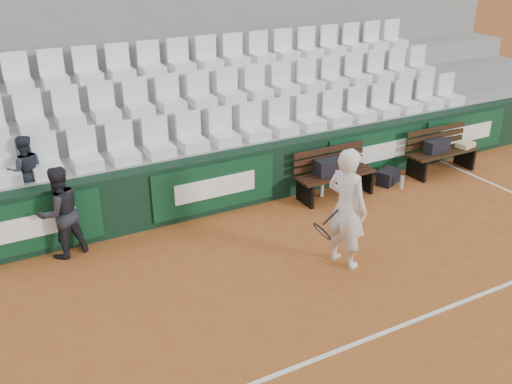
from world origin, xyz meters
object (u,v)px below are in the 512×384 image
at_px(sports_bag_right, 437,146).
at_px(spectator_c, 21,143).
at_px(sports_bag_left, 333,166).
at_px(sports_bag_ground, 388,177).
at_px(bench_right, 441,162).
at_px(ball_kid, 60,212).
at_px(tennis_player, 347,208).
at_px(water_bottle_near, 322,190).
at_px(water_bottle_far, 402,182).
at_px(bench_left, 335,185).

distance_m(sports_bag_right, spectator_c, 7.55).
bearing_deg(sports_bag_left, sports_bag_ground, -1.42).
distance_m(bench_right, sports_bag_ground, 1.30).
relative_size(sports_bag_left, ball_kid, 0.46).
xyz_separation_m(sports_bag_ground, tennis_player, (-2.47, -1.92, 0.75)).
distance_m(sports_bag_ground, water_bottle_near, 1.45).
bearing_deg(water_bottle_near, tennis_player, -116.71).
distance_m(sports_bag_ground, tennis_player, 3.22).
bearing_deg(water_bottle_near, spectator_c, 169.19).
relative_size(water_bottle_near, water_bottle_far, 0.99).
bearing_deg(water_bottle_near, sports_bag_ground, -4.74).
relative_size(sports_bag_ground, spectator_c, 0.40).
bearing_deg(bench_right, sports_bag_ground, 177.08).
distance_m(sports_bag_left, spectator_c, 5.16).
relative_size(bench_left, ball_kid, 1.07).
xyz_separation_m(sports_bag_left, ball_kid, (-4.68, 0.21, 0.11)).
bearing_deg(spectator_c, water_bottle_near, 174.29).
height_order(sports_bag_ground, ball_kid, ball_kid).
height_order(bench_right, water_bottle_far, bench_right).
bearing_deg(water_bottle_far, sports_bag_right, 14.01).
distance_m(sports_bag_right, ball_kid, 7.13).
height_order(bench_left, spectator_c, spectator_c).
bearing_deg(sports_bag_left, ball_kid, 177.43).
bearing_deg(sports_bag_right, ball_kid, 177.86).
xyz_separation_m(sports_bag_left, tennis_player, (-1.19, -1.95, 0.30)).
height_order(sports_bag_right, tennis_player, tennis_player).
xyz_separation_m(sports_bag_ground, water_bottle_far, (0.09, -0.29, -0.02)).
xyz_separation_m(bench_left, sports_bag_left, (-0.05, 0.03, 0.36)).
height_order(bench_left, sports_bag_left, sports_bag_left).
relative_size(bench_left, sports_bag_left, 2.31).
bearing_deg(ball_kid, sports_bag_right, 161.43).
height_order(bench_right, sports_bag_right, sports_bag_right).
distance_m(sports_bag_left, tennis_player, 2.30).
bearing_deg(sports_bag_ground, water_bottle_near, 175.26).
height_order(sports_bag_right, water_bottle_near, sports_bag_right).
xyz_separation_m(sports_bag_left, sports_bag_ground, (1.29, -0.03, -0.45)).
distance_m(bench_left, sports_bag_left, 0.37).
bearing_deg(spectator_c, water_bottle_far, 173.26).
xyz_separation_m(bench_left, sports_bag_right, (2.39, -0.03, 0.35)).
relative_size(sports_bag_right, water_bottle_near, 2.14).
height_order(sports_bag_left, ball_kid, ball_kid).
height_order(bench_left, water_bottle_near, bench_left).
distance_m(bench_left, ball_kid, 4.76).
bearing_deg(tennis_player, sports_bag_right, 27.60).
height_order(bench_left, bench_right, same).
bearing_deg(sports_bag_left, sports_bag_right, -1.31).
xyz_separation_m(water_bottle_near, spectator_c, (-4.80, 0.92, 1.44)).
xyz_separation_m(sports_bag_left, water_bottle_far, (1.37, -0.32, -0.47)).
xyz_separation_m(tennis_player, ball_kid, (-3.49, 2.16, -0.18)).
bearing_deg(ball_kid, water_bottle_near, 162.02).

